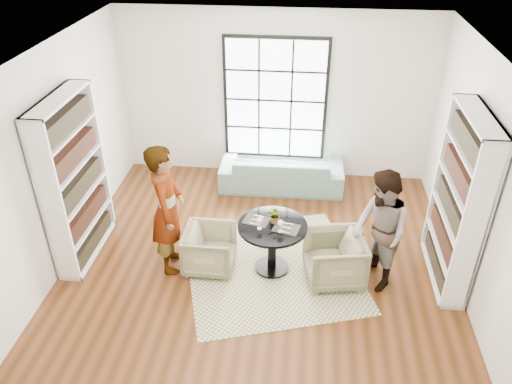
# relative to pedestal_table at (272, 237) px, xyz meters

# --- Properties ---
(ground) EXTENTS (6.00, 6.00, 0.00)m
(ground) POSITION_rel_pedestal_table_xyz_m (-0.19, -0.17, -0.55)
(ground) COLOR brown
(room_shell) EXTENTS (6.00, 6.01, 6.00)m
(room_shell) POSITION_rel_pedestal_table_xyz_m (-0.19, 0.37, 0.71)
(room_shell) COLOR silver
(room_shell) RESTS_ON ground
(rug) EXTENTS (2.93, 2.93, 0.01)m
(rug) POSITION_rel_pedestal_table_xyz_m (0.00, 0.00, -0.54)
(rug) COLOR beige
(rug) RESTS_ON ground
(pedestal_table) EXTENTS (0.95, 0.95, 0.76)m
(pedestal_table) POSITION_rel_pedestal_table_xyz_m (0.00, 0.00, 0.00)
(pedestal_table) COLOR black
(pedestal_table) RESTS_ON ground
(sofa) EXTENTS (2.18, 0.89, 0.63)m
(sofa) POSITION_rel_pedestal_table_xyz_m (-0.01, 2.28, -0.23)
(sofa) COLOR gray
(sofa) RESTS_ON ground
(armchair_left) EXTENTS (0.70, 0.68, 0.64)m
(armchair_left) POSITION_rel_pedestal_table_xyz_m (-0.87, -0.06, -0.23)
(armchair_left) COLOR tan
(armchair_left) RESTS_ON ground
(armchair_right) EXTENTS (0.89, 0.87, 0.70)m
(armchair_right) POSITION_rel_pedestal_table_xyz_m (0.85, -0.12, -0.20)
(armchair_right) COLOR tan
(armchair_right) RESTS_ON ground
(person_left) EXTENTS (0.53, 0.74, 1.90)m
(person_left) POSITION_rel_pedestal_table_xyz_m (-1.42, -0.06, 0.40)
(person_left) COLOR gray
(person_left) RESTS_ON ground
(person_right) EXTENTS (0.89, 1.00, 1.70)m
(person_right) POSITION_rel_pedestal_table_xyz_m (1.40, -0.12, 0.30)
(person_right) COLOR gray
(person_right) RESTS_ON ground
(placemat_left) EXTENTS (0.39, 0.34, 0.01)m
(placemat_left) POSITION_rel_pedestal_table_xyz_m (-0.22, 0.08, 0.21)
(placemat_left) COLOR black
(placemat_left) RESTS_ON pedestal_table
(placemat_right) EXTENTS (0.39, 0.34, 0.01)m
(placemat_right) POSITION_rel_pedestal_table_xyz_m (0.19, -0.06, 0.21)
(placemat_right) COLOR black
(placemat_right) RESTS_ON pedestal_table
(cutlery_left) EXTENTS (0.19, 0.25, 0.01)m
(cutlery_left) POSITION_rel_pedestal_table_xyz_m (-0.22, 0.08, 0.22)
(cutlery_left) COLOR silver
(cutlery_left) RESTS_ON placemat_left
(cutlery_right) EXTENTS (0.19, 0.25, 0.01)m
(cutlery_right) POSITION_rel_pedestal_table_xyz_m (0.19, -0.06, 0.22)
(cutlery_right) COLOR silver
(cutlery_right) RESTS_ON placemat_right
(wine_glass_left) EXTENTS (0.08, 0.08, 0.17)m
(wine_glass_left) POSITION_rel_pedestal_table_xyz_m (-0.17, -0.10, 0.33)
(wine_glass_left) COLOR silver
(wine_glass_left) RESTS_ON pedestal_table
(wine_glass_right) EXTENTS (0.08, 0.08, 0.18)m
(wine_glass_right) POSITION_rel_pedestal_table_xyz_m (0.11, -0.14, 0.34)
(wine_glass_right) COLOR silver
(wine_glass_right) RESTS_ON pedestal_table
(flower_centerpiece) EXTENTS (0.23, 0.20, 0.23)m
(flower_centerpiece) POSITION_rel_pedestal_table_xyz_m (0.03, 0.07, 0.32)
(flower_centerpiece) COLOR gray
(flower_centerpiece) RESTS_ON pedestal_table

